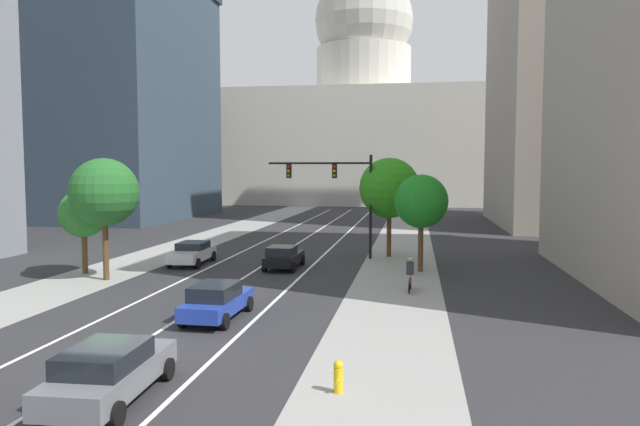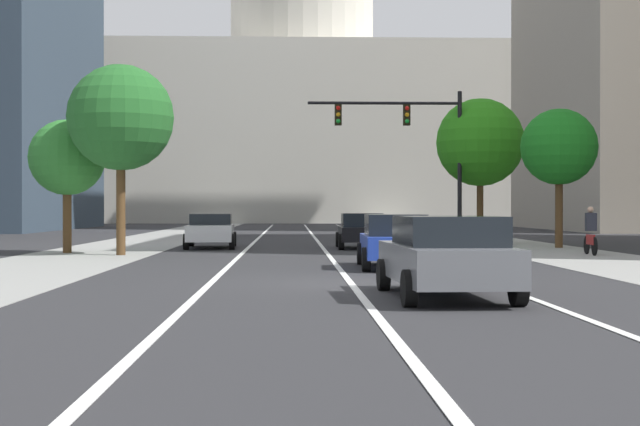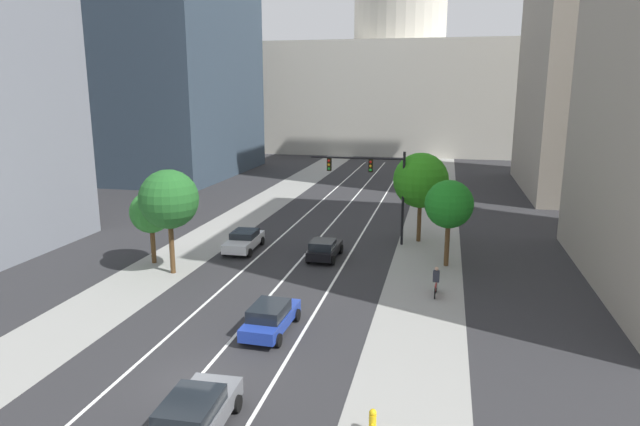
{
  "view_description": "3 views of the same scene",
  "coord_description": "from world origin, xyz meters",
  "px_view_note": "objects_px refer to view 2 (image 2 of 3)",
  "views": [
    {
      "loc": [
        9.46,
        -17.13,
        6.12
      ],
      "look_at": [
        1.03,
        34.67,
        2.16
      ],
      "focal_mm": 32.81,
      "sensor_mm": 36.0,
      "label": 1
    },
    {
      "loc": [
        -1.33,
        -20.3,
        1.68
      ],
      "look_at": [
        0.18,
        27.65,
        1.4
      ],
      "focal_mm": 51.99,
      "sensor_mm": 36.0,
      "label": 2
    },
    {
      "loc": [
        9.46,
        -18.72,
        11.63
      ],
      "look_at": [
        -0.67,
        25.94,
        1.33
      ],
      "focal_mm": 31.21,
      "sensor_mm": 36.0,
      "label": 3
    }
  ],
  "objects_px": {
    "street_tree_near_right": "(480,143)",
    "cyclist": "(591,231)",
    "car_white": "(211,230)",
    "capitol_building": "(302,101)",
    "car_black": "(361,230)",
    "car_gray": "(446,255)",
    "car_blue": "(394,240)",
    "street_tree_mid_right": "(559,147)",
    "street_tree_near_left": "(121,118)",
    "traffic_signal_mast": "(414,136)",
    "street_tree_mid_left": "(67,158)"
  },
  "relations": [
    {
      "from": "street_tree_near_left",
      "to": "car_white",
      "type": "bearing_deg",
      "value": 65.87
    },
    {
      "from": "car_gray",
      "to": "cyclist",
      "type": "relative_size",
      "value": 2.76
    },
    {
      "from": "car_blue",
      "to": "car_black",
      "type": "relative_size",
      "value": 1.08
    },
    {
      "from": "capitol_building",
      "to": "car_gray",
      "type": "distance_m",
      "value": 94.41
    },
    {
      "from": "car_black",
      "to": "car_gray",
      "type": "bearing_deg",
      "value": -179.36
    },
    {
      "from": "car_black",
      "to": "street_tree_mid_left",
      "type": "bearing_deg",
      "value": 107.72
    },
    {
      "from": "car_gray",
      "to": "car_blue",
      "type": "relative_size",
      "value": 1.06
    },
    {
      "from": "car_white",
      "to": "car_black",
      "type": "xyz_separation_m",
      "value": [
        6.21,
        -0.81,
        -0.0
      ]
    },
    {
      "from": "street_tree_near_right",
      "to": "street_tree_mid_left",
      "type": "bearing_deg",
      "value": -151.22
    },
    {
      "from": "car_gray",
      "to": "cyclist",
      "type": "height_order",
      "value": "cyclist"
    },
    {
      "from": "car_blue",
      "to": "traffic_signal_mast",
      "type": "distance_m",
      "value": 17.81
    },
    {
      "from": "car_blue",
      "to": "cyclist",
      "type": "xyz_separation_m",
      "value": [
        7.72,
        6.76,
        0.08
      ]
    },
    {
      "from": "capitol_building",
      "to": "car_white",
      "type": "relative_size",
      "value": 10.92
    },
    {
      "from": "car_blue",
      "to": "capitol_building",
      "type": "bearing_deg",
      "value": 2.73
    },
    {
      "from": "traffic_signal_mast",
      "to": "street_tree_mid_right",
      "type": "distance_m",
      "value": 7.14
    },
    {
      "from": "capitol_building",
      "to": "car_gray",
      "type": "height_order",
      "value": "capitol_building"
    },
    {
      "from": "car_white",
      "to": "street_tree_near_right",
      "type": "distance_m",
      "value": 14.04
    },
    {
      "from": "capitol_building",
      "to": "car_blue",
      "type": "height_order",
      "value": "capitol_building"
    },
    {
      "from": "car_blue",
      "to": "car_black",
      "type": "height_order",
      "value": "car_blue"
    },
    {
      "from": "traffic_signal_mast",
      "to": "street_tree_mid_left",
      "type": "xyz_separation_m",
      "value": [
        -13.94,
        -8.26,
        -1.5
      ]
    },
    {
      "from": "car_gray",
      "to": "traffic_signal_mast",
      "type": "height_order",
      "value": "traffic_signal_mast"
    },
    {
      "from": "capitol_building",
      "to": "car_black",
      "type": "relative_size",
      "value": 12.46
    },
    {
      "from": "street_tree_near_right",
      "to": "cyclist",
      "type": "bearing_deg",
      "value": -82.3
    },
    {
      "from": "car_black",
      "to": "street_tree_mid_left",
      "type": "xyz_separation_m",
      "value": [
        -11.14,
        -3.43,
        2.77
      ]
    },
    {
      "from": "cyclist",
      "to": "street_tree_mid_left",
      "type": "distance_m",
      "value": 19.16
    },
    {
      "from": "capitol_building",
      "to": "car_white",
      "type": "height_order",
      "value": "capitol_building"
    },
    {
      "from": "car_blue",
      "to": "street_tree_near_right",
      "type": "relative_size",
      "value": 0.65
    },
    {
      "from": "car_blue",
      "to": "street_tree_mid_right",
      "type": "distance_m",
      "value": 15.44
    },
    {
      "from": "car_gray",
      "to": "car_white",
      "type": "relative_size",
      "value": 1.0
    },
    {
      "from": "street_tree_mid_right",
      "to": "traffic_signal_mast",
      "type": "bearing_deg",
      "value": 140.59
    },
    {
      "from": "cyclist",
      "to": "street_tree_near_right",
      "type": "distance_m",
      "value": 12.3
    },
    {
      "from": "car_blue",
      "to": "street_tree_mid_left",
      "type": "bearing_deg",
      "value": 53.34
    },
    {
      "from": "car_white",
      "to": "street_tree_mid_right",
      "type": "relative_size",
      "value": 0.81
    },
    {
      "from": "capitol_building",
      "to": "traffic_signal_mast",
      "type": "height_order",
      "value": "capitol_building"
    },
    {
      "from": "traffic_signal_mast",
      "to": "street_tree_near_right",
      "type": "bearing_deg",
      "value": 20.29
    },
    {
      "from": "capitol_building",
      "to": "car_gray",
      "type": "relative_size",
      "value": 10.88
    },
    {
      "from": "street_tree_near_right",
      "to": "street_tree_near_left",
      "type": "bearing_deg",
      "value": -143.33
    },
    {
      "from": "car_white",
      "to": "car_blue",
      "type": "bearing_deg",
      "value": -156.8
    },
    {
      "from": "car_gray",
      "to": "car_black",
      "type": "relative_size",
      "value": 1.15
    },
    {
      "from": "car_blue",
      "to": "car_white",
      "type": "height_order",
      "value": "car_blue"
    },
    {
      "from": "street_tree_mid_left",
      "to": "street_tree_near_right",
      "type": "distance_m",
      "value": 19.78
    },
    {
      "from": "street_tree_mid_left",
      "to": "street_tree_mid_right",
      "type": "bearing_deg",
      "value": 10.95
    },
    {
      "from": "traffic_signal_mast",
      "to": "street_tree_near_right",
      "type": "relative_size",
      "value": 1.04
    },
    {
      "from": "street_tree_mid_left",
      "to": "street_tree_near_left",
      "type": "relative_size",
      "value": 0.74
    },
    {
      "from": "capitol_building",
      "to": "cyclist",
      "type": "height_order",
      "value": "capitol_building"
    },
    {
      "from": "car_gray",
      "to": "street_tree_near_left",
      "type": "distance_m",
      "value": 18.43
    },
    {
      "from": "capitol_building",
      "to": "street_tree_near_right",
      "type": "bearing_deg",
      "value": -83.39
    },
    {
      "from": "street_tree_near_right",
      "to": "car_white",
      "type": "bearing_deg",
      "value": -156.94
    },
    {
      "from": "cyclist",
      "to": "street_tree_near_left",
      "type": "xyz_separation_m",
      "value": [
        -16.58,
        0.37,
        3.98
      ]
    },
    {
      "from": "traffic_signal_mast",
      "to": "street_tree_mid_right",
      "type": "height_order",
      "value": "traffic_signal_mast"
    }
  ]
}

